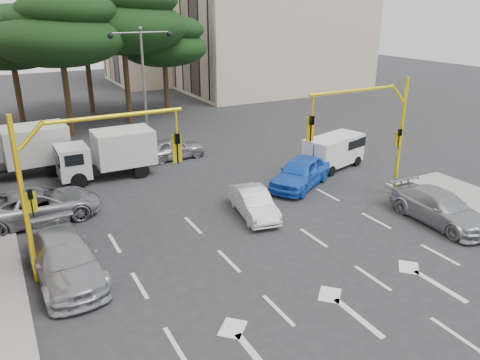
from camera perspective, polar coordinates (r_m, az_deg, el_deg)
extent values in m
plane|color=#28282B|center=(19.00, 4.06, -8.37)|extent=(120.00, 120.00, 0.00)
cube|color=gray|center=(32.60, -11.08, 3.98)|extent=(1.40, 6.00, 0.15)
cube|color=#C7B795|center=(54.37, 4.25, 20.35)|extent=(20.00, 12.00, 18.00)
cube|color=black|center=(49.73, -6.23, 19.69)|extent=(0.12, 11.04, 16.20)
cube|color=#C7B795|center=(62.02, -7.92, 19.32)|extent=(16.00, 12.00, 16.00)
cube|color=black|center=(59.65, -15.53, 18.28)|extent=(0.12, 11.04, 14.20)
cylinder|color=#382616|center=(36.93, -20.23, 8.88)|extent=(0.44, 0.44, 4.95)
ellipsoid|color=black|center=(36.39, -21.11, 15.74)|extent=(9.15, 9.15, 3.87)
ellipsoid|color=black|center=(36.01, -20.42, 18.78)|extent=(6.86, 6.86, 2.86)
ellipsoid|color=black|center=(36.56, -22.27, 17.70)|extent=(6.07, 6.07, 2.64)
cylinder|color=#382616|center=(39.80, -13.54, 10.66)|extent=(0.44, 0.44, 5.40)
ellipsoid|color=black|center=(39.30, -14.16, 17.64)|extent=(9.98, 9.98, 4.22)
ellipsoid|color=black|center=(39.44, -15.21, 19.66)|extent=(6.62, 6.62, 2.88)
cylinder|color=#382616|center=(40.62, -25.30, 8.82)|extent=(0.44, 0.44, 4.50)
ellipsoid|color=black|center=(40.12, -26.20, 14.46)|extent=(8.32, 8.32, 3.52)
ellipsoid|color=black|center=(39.67, -25.67, 16.98)|extent=(6.24, 6.24, 2.60)
ellipsoid|color=black|center=(40.33, -27.23, 16.05)|extent=(5.52, 5.52, 2.40)
cylinder|color=#382616|center=(42.96, -8.98, 10.76)|extent=(0.44, 0.44, 4.05)
ellipsoid|color=black|center=(42.50, -9.26, 15.60)|extent=(7.49, 7.49, 3.17)
ellipsoid|color=black|center=(42.23, -8.39, 17.70)|extent=(5.62, 5.62, 2.34)
ellipsoid|color=black|center=(42.55, -10.15, 17.01)|extent=(4.97, 4.97, 2.16)
cylinder|color=#382616|center=(44.22, -17.82, 10.91)|extent=(0.44, 0.44, 4.95)
ellipsoid|color=black|center=(43.77, -18.48, 16.65)|extent=(9.15, 9.15, 3.87)
ellipsoid|color=black|center=(43.44, -17.85, 19.17)|extent=(6.86, 6.86, 2.86)
ellipsoid|color=black|center=(43.93, -19.43, 18.29)|extent=(6.07, 6.07, 2.64)
cylinder|color=yellow|center=(24.58, 18.96, 4.89)|extent=(0.18, 0.18, 6.00)
cylinder|color=yellow|center=(23.71, 18.66, 9.98)|extent=(0.95, 0.14, 0.95)
cylinder|color=yellow|center=(21.75, 13.66, 10.54)|extent=(4.80, 0.14, 0.14)
cylinder|color=yellow|center=(20.45, 8.87, 8.98)|extent=(0.08, 0.08, 0.90)
imported|color=black|center=(20.69, 8.71, 6.13)|extent=(0.20, 0.24, 1.20)
cube|color=yellow|center=(20.75, 8.57, 6.18)|extent=(0.36, 0.06, 1.10)
imported|color=black|center=(24.32, 18.86, 4.75)|extent=(0.16, 0.20, 1.00)
cube|color=yellow|center=(24.39, 18.69, 4.81)|extent=(0.35, 0.08, 0.70)
cylinder|color=yellow|center=(17.13, -24.84, -2.58)|extent=(0.18, 0.18, 6.00)
cylinder|color=yellow|center=(16.48, -24.11, 4.97)|extent=(0.95, 0.14, 0.95)
cylinder|color=yellow|center=(16.79, -14.92, 7.57)|extent=(4.80, 0.14, 0.14)
cylinder|color=yellow|center=(17.51, -7.76, 7.08)|extent=(0.08, 0.08, 0.90)
imported|color=black|center=(17.78, -7.60, 3.79)|extent=(0.20, 0.24, 1.20)
cube|color=yellow|center=(17.85, -7.69, 3.85)|extent=(0.36, 0.06, 1.10)
imported|color=black|center=(17.00, -24.07, -2.63)|extent=(0.16, 0.20, 1.00)
cube|color=yellow|center=(17.09, -24.10, -2.52)|extent=(0.35, 0.08, 0.70)
cylinder|color=slate|center=(31.74, -11.56, 10.60)|extent=(0.16, 0.16, 7.50)
cylinder|color=slate|center=(31.09, -13.70, 17.03)|extent=(1.80, 0.10, 0.10)
sphere|color=black|center=(30.86, -15.54, 16.57)|extent=(0.36, 0.36, 0.36)
cylinder|color=slate|center=(31.61, -10.42, 17.31)|extent=(1.80, 0.10, 0.10)
sphere|color=black|center=(31.95, -8.62, 17.18)|extent=(0.36, 0.36, 0.36)
sphere|color=slate|center=(31.33, -12.08, 17.64)|extent=(0.24, 0.24, 0.24)
imported|color=silver|center=(21.56, 1.68, -2.80)|extent=(1.97, 3.98, 1.25)
imported|color=blue|center=(25.16, 7.41, 0.94)|extent=(4.97, 3.95, 1.59)
imported|color=#96999E|center=(17.86, -20.57, -9.01)|extent=(2.39, 5.32, 1.52)
imported|color=gray|center=(22.91, -23.28, -2.81)|extent=(5.43, 2.66, 1.49)
imported|color=#95969D|center=(29.89, -8.19, 3.88)|extent=(4.18, 1.88, 1.39)
imported|color=#979A9E|center=(22.68, 23.19, -3.11)|extent=(2.15, 4.95, 1.42)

